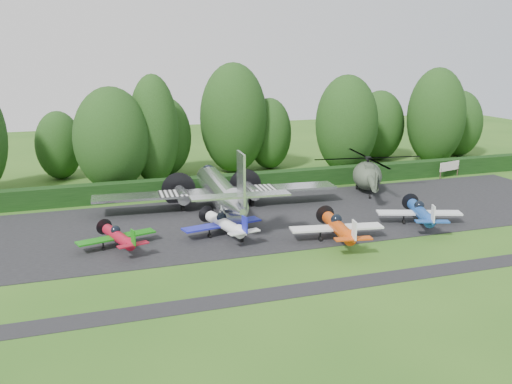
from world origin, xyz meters
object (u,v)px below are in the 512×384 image
object	(u,v)px
light_plane_blue	(420,212)
helicopter	(368,173)
light_plane_orange	(338,227)
transport_plane	(221,191)
light_plane_white	(225,224)
light_plane_red	(118,237)
sign_board	(450,167)

from	to	relation	value
light_plane_blue	helicopter	size ratio (longest dim) A/B	0.56
light_plane_orange	helicopter	distance (m)	17.94
transport_plane	light_plane_white	distance (m)	7.33
light_plane_red	sign_board	world-z (taller)	light_plane_red
light_plane_red	helicopter	xyz separation A→B (m)	(28.06, 10.28, 1.09)
helicopter	light_plane_blue	bearing A→B (deg)	-121.33
helicopter	sign_board	bearing A→B (deg)	-10.06
light_plane_orange	helicopter	world-z (taller)	helicopter
transport_plane	light_plane_orange	distance (m)	13.29
transport_plane	sign_board	world-z (taller)	transport_plane
light_plane_orange	sign_board	xyz separation A→B (m)	(24.02, 17.53, 0.10)
light_plane_orange	helicopter	xyz separation A→B (m)	(10.76, 14.33, 0.86)
light_plane_blue	helicopter	bearing A→B (deg)	62.67
sign_board	transport_plane	bearing A→B (deg)	-153.21
light_plane_white	sign_board	bearing A→B (deg)	33.97
helicopter	light_plane_orange	bearing A→B (deg)	-150.55
light_plane_red	light_plane_blue	distance (m)	26.46
light_plane_white	light_plane_orange	xyz separation A→B (m)	(8.49, -4.26, 0.11)
light_plane_orange	sign_board	world-z (taller)	light_plane_orange
transport_plane	light_plane_blue	bearing A→B (deg)	-35.18
transport_plane	sign_board	bearing A→B (deg)	7.22
light_plane_red	sign_board	distance (m)	43.47
light_plane_white	light_plane_blue	xyz separation A→B (m)	(17.55, -2.52, 0.08)
light_plane_white	transport_plane	bearing A→B (deg)	88.85
light_plane_orange	light_plane_blue	xyz separation A→B (m)	(9.06, 1.74, -0.03)
light_plane_orange	light_plane_blue	distance (m)	9.23
light_plane_blue	sign_board	bearing A→B (deg)	26.90
light_plane_red	light_plane_blue	world-z (taller)	light_plane_blue
light_plane_white	helicopter	size ratio (longest dim) A/B	0.52
light_plane_red	light_plane_orange	distance (m)	17.77
light_plane_blue	sign_board	world-z (taller)	light_plane_blue
light_plane_white	light_plane_orange	size ratio (longest dim) A/B	0.91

